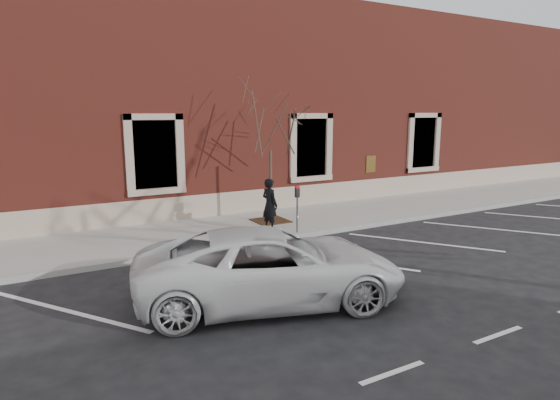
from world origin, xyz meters
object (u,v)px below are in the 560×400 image
sapling (270,131)px  white_truck (271,266)px  man (270,205)px  parking_meter (297,200)px

sapling → white_truck: size_ratio=0.81×
man → sapling: (0.61, 1.08, 2.19)m
man → white_truck: 5.14m
sapling → man: bearing=-119.6°
white_truck → parking_meter: bearing=-20.5°
parking_meter → sapling: 2.63m
sapling → white_truck: bearing=-118.3°
man → white_truck: size_ratio=0.31×
parking_meter → sapling: sapling is taller
parking_meter → man: bearing=154.6°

